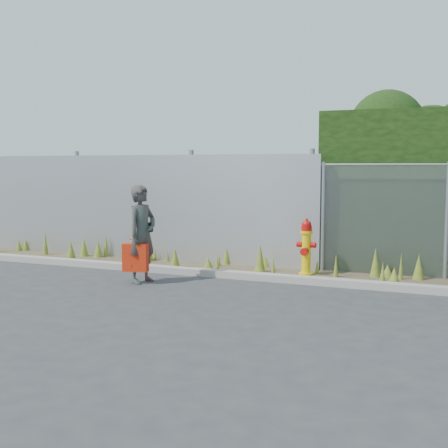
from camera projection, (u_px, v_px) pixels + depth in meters
ground at (208, 302)px, 8.16m from camera, size 80.00×80.00×0.00m
curb at (248, 276)px, 9.81m from camera, size 16.00×0.22×0.12m
weed_strip at (250, 264)px, 10.52m from camera, size 16.00×1.35×0.54m
corrugated_fence at (124, 207)px, 12.01m from camera, size 8.50×0.21×2.30m
fire_hydrant at (306, 248)px, 10.08m from camera, size 0.35×0.31×1.04m
woman at (142, 234)px, 9.48m from camera, size 0.51×0.67×1.66m
red_tote_bag at (135, 258)px, 9.40m from camera, size 0.42×0.16×0.55m
black_shoulder_bag at (146, 227)px, 9.56m from camera, size 0.21×0.09×0.16m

